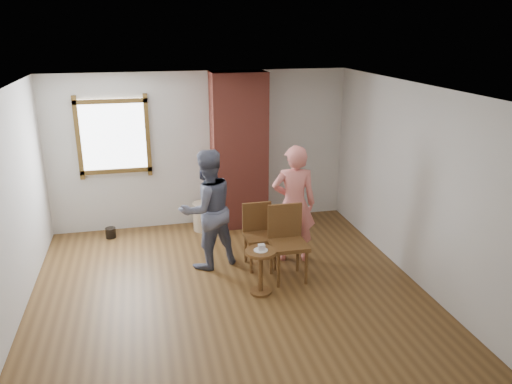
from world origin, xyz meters
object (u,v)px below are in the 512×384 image
Objects in this scene: man at (207,209)px; dining_chair_right at (287,238)px; stoneware_crock at (204,216)px; side_table at (261,264)px; person_pink at (294,204)px; dining_chair_left at (259,231)px.

dining_chair_right is at bearing 128.59° from man.
side_table reaches higher than stoneware_crock.
man is at bearing 150.05° from dining_chair_right.
stoneware_crock is 1.92m from person_pink.
dining_chair_left is 0.52× the size of person_pink.
side_table is at bearing -141.31° from dining_chair_right.
dining_chair_right is (0.89, -1.91, 0.33)m from stoneware_crock.
side_table is at bearing 98.78° from man.
dining_chair_left is 0.89× the size of dining_chair_right.
person_pink is at bearing -51.60° from stoneware_crock.
dining_chair_right is at bearing 75.58° from person_pink.
man is at bearing 168.50° from dining_chair_left.
person_pink is (0.24, 0.49, 0.30)m from dining_chair_right.
dining_chair_right is 0.58× the size of person_pink.
person_pink reaches higher than dining_chair_left.
man reaches higher than dining_chair_right.
side_table is (-0.45, -0.36, -0.16)m from dining_chair_right.
man reaches higher than dining_chair_left.
dining_chair_right is 0.62m from person_pink.
man is at bearing 7.43° from person_pink.
dining_chair_left is 0.64m from person_pink.
stoneware_crock is 1.47m from man.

